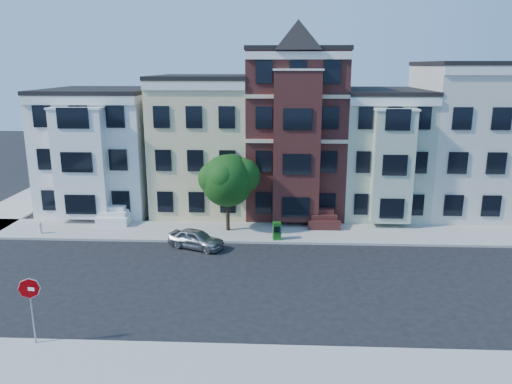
# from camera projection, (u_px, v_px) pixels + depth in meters

# --- Properties ---
(ground) EXTENTS (120.00, 120.00, 0.00)m
(ground) POSITION_uv_depth(u_px,v_px,m) (300.00, 285.00, 25.80)
(ground) COLOR black
(far_sidewalk) EXTENTS (60.00, 4.00, 0.15)m
(far_sidewalk) POSITION_uv_depth(u_px,v_px,m) (296.00, 233.00, 33.52)
(far_sidewalk) COLOR #9E9B93
(far_sidewalk) RESTS_ON ground
(near_sidewalk) EXTENTS (60.00, 4.00, 0.15)m
(near_sidewalk) POSITION_uv_depth(u_px,v_px,m) (309.00, 377.00, 18.04)
(near_sidewalk) COLOR #9E9B93
(near_sidewalk) RESTS_ON ground
(house_white) EXTENTS (8.00, 9.00, 9.00)m
(house_white) POSITION_uv_depth(u_px,v_px,m) (104.00, 150.00, 39.40)
(house_white) COLOR white
(house_white) RESTS_ON ground
(house_yellow) EXTENTS (7.00, 9.00, 10.00)m
(house_yellow) POSITION_uv_depth(u_px,v_px,m) (205.00, 145.00, 38.92)
(house_yellow) COLOR beige
(house_yellow) RESTS_ON ground
(house_brown) EXTENTS (7.00, 9.00, 12.00)m
(house_brown) POSITION_uv_depth(u_px,v_px,m) (295.00, 132.00, 38.35)
(house_brown) COLOR #3E1916
(house_brown) RESTS_ON ground
(house_green) EXTENTS (6.00, 9.00, 9.00)m
(house_green) POSITION_uv_depth(u_px,v_px,m) (379.00, 152.00, 38.42)
(house_green) COLOR #A6B59B
(house_green) RESTS_ON ground
(house_cream) EXTENTS (8.00, 9.00, 11.00)m
(house_cream) POSITION_uv_depth(u_px,v_px,m) (473.00, 140.00, 37.86)
(house_cream) COLOR beige
(house_cream) RESTS_ON ground
(street_tree) EXTENTS (7.24, 7.24, 6.41)m
(street_tree) POSITION_uv_depth(u_px,v_px,m) (227.00, 184.00, 33.13)
(street_tree) COLOR #1C4E17
(street_tree) RESTS_ON far_sidewalk
(parked_car) EXTENTS (3.82, 2.66, 1.21)m
(parked_car) POSITION_uv_depth(u_px,v_px,m) (196.00, 239.00, 30.85)
(parked_car) COLOR #98999E
(parked_car) RESTS_ON ground
(newspaper_box) EXTENTS (0.57, 0.52, 1.14)m
(newspaper_box) POSITION_uv_depth(u_px,v_px,m) (277.00, 231.00, 31.96)
(newspaper_box) COLOR #196119
(newspaper_box) RESTS_ON far_sidewalk
(fire_hydrant) EXTENTS (0.23, 0.23, 0.62)m
(fire_hydrant) POSITION_uv_depth(u_px,v_px,m) (41.00, 229.00, 33.16)
(fire_hydrant) COLOR beige
(fire_hydrant) RESTS_ON far_sidewalk
(stop_sign) EXTENTS (0.88, 0.27, 3.18)m
(stop_sign) POSITION_uv_depth(u_px,v_px,m) (32.00, 307.00, 19.77)
(stop_sign) COLOR #B00005
(stop_sign) RESTS_ON near_sidewalk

